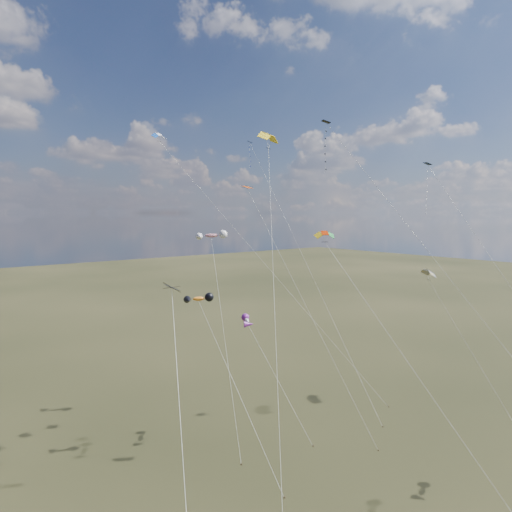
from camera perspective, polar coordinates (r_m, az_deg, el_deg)
diamond_black_high at (r=50.00m, az=10.72°, el=11.12°), size 9.13×26.37×33.15m
diamond_navy_tall at (r=70.02m, az=0.39°, el=10.33°), size 4.23×28.90×34.42m
diamond_black_mid at (r=24.41m, az=-9.60°, el=-17.21°), size 7.42×15.67×19.10m
diamond_navy_right at (r=55.91m, az=21.61°, el=6.35°), size 4.51×19.90×29.00m
diamond_orange_center at (r=46.53m, az=3.16°, el=0.09°), size 7.67×12.47×26.07m
parafoil_yellow at (r=44.73m, az=1.57°, el=14.87°), size 13.43×17.02×31.43m
parafoil_blue_white at (r=62.17m, az=-11.70°, el=14.27°), size 18.78×24.36×33.90m
parafoil_striped at (r=60.63m, az=20.84°, el=-1.82°), size 2.44×13.11×16.70m
parafoil_tricolor at (r=42.94m, az=8.80°, el=2.56°), size 3.08×19.40×21.86m
novelty_orange_black at (r=44.89m, az=-7.14°, el=-5.41°), size 2.53×12.55×15.44m
novelty_white_purple at (r=47.33m, az=-1.11°, el=-8.11°), size 4.71×7.53×12.66m
novelty_redwhite_stripe at (r=53.67m, az=-5.60°, el=2.49°), size 6.88×14.04×21.21m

